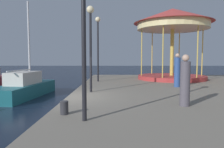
% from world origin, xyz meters
% --- Properties ---
extents(ground_plane, '(120.00, 120.00, 0.00)m').
position_xyz_m(ground_plane, '(0.00, 0.00, 0.00)').
color(ground_plane, black).
extents(sailboat_teal, '(2.45, 5.73, 6.17)m').
position_xyz_m(sailboat_teal, '(-3.69, 4.17, 0.61)').
color(sailboat_teal, '#19606B').
rests_on(sailboat_teal, ground).
extents(carousel, '(6.07, 6.07, 5.51)m').
position_xyz_m(carousel, '(6.60, 7.62, 4.93)').
color(carousel, '#B23333').
rests_on(carousel, quay_dock).
extents(lamp_post_near_edge, '(0.36, 0.36, 4.64)m').
position_xyz_m(lamp_post_near_edge, '(1.24, -3.60, 3.94)').
color(lamp_post_near_edge, black).
rests_on(lamp_post_near_edge, quay_dock).
extents(lamp_post_mid_promenade, '(0.36, 0.36, 4.17)m').
position_xyz_m(lamp_post_mid_promenade, '(0.89, 1.20, 3.66)').
color(lamp_post_mid_promenade, black).
rests_on(lamp_post_mid_promenade, quay_dock).
extents(lamp_post_far_end, '(0.36, 0.36, 4.57)m').
position_xyz_m(lamp_post_far_end, '(0.89, 6.00, 3.90)').
color(lamp_post_far_end, black).
rests_on(lamp_post_far_end, quay_dock).
extents(bollard_north, '(0.24, 0.24, 0.40)m').
position_xyz_m(bollard_north, '(0.55, -2.97, 1.00)').
color(bollard_north, '#2D2D33').
rests_on(bollard_north, quay_dock).
extents(person_far_corner, '(0.34, 0.34, 1.94)m').
position_xyz_m(person_far_corner, '(5.69, 3.10, 1.72)').
color(person_far_corner, '#2D4C8C').
rests_on(person_far_corner, quay_dock).
extents(person_mid_promenade, '(0.34, 0.34, 1.79)m').
position_xyz_m(person_mid_promenade, '(4.49, -1.83, 1.64)').
color(person_mid_promenade, '#514C56').
rests_on(person_mid_promenade, quay_dock).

